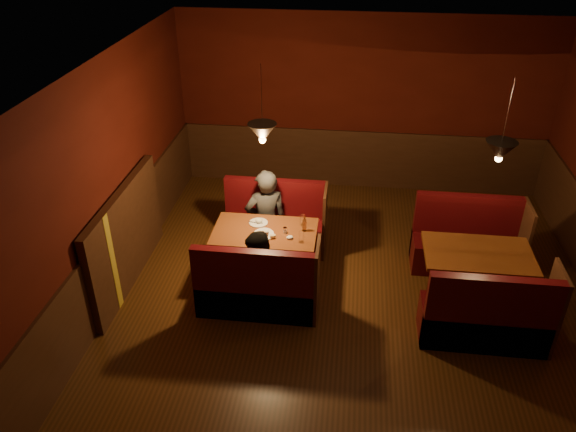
# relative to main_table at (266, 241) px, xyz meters

# --- Properties ---
(room) EXTENTS (6.02, 7.02, 2.92)m
(room) POSITION_rel_main_table_xyz_m (0.88, -0.63, 0.50)
(room) COLOR #3F240D
(room) RESTS_ON ground
(main_table) EXTENTS (1.32, 0.80, 0.93)m
(main_table) POSITION_rel_main_table_xyz_m (0.00, 0.00, 0.00)
(main_table) COLOR brown
(main_table) RESTS_ON ground
(main_bench_far) EXTENTS (1.46, 0.52, 0.99)m
(main_bench_far) POSITION_rel_main_table_xyz_m (0.02, 0.75, -0.23)
(main_bench_far) COLOR #3F0B0F
(main_bench_far) RESTS_ON ground
(main_bench_near) EXTENTS (1.46, 0.52, 0.99)m
(main_bench_near) POSITION_rel_main_table_xyz_m (0.02, -0.75, -0.23)
(main_bench_near) COLOR #3F0B0F
(main_bench_near) RESTS_ON ground
(second_table) EXTENTS (1.29, 0.82, 0.73)m
(second_table) POSITION_rel_main_table_xyz_m (2.62, -0.20, -0.01)
(second_table) COLOR brown
(second_table) RESTS_ON ground
(second_bench_far) EXTENTS (1.42, 0.53, 1.02)m
(second_bench_far) POSITION_rel_main_table_xyz_m (2.65, 0.57, -0.22)
(second_bench_far) COLOR #3F0B0F
(second_bench_far) RESTS_ON ground
(second_bench_near) EXTENTS (1.42, 0.53, 1.02)m
(second_bench_near) POSITION_rel_main_table_xyz_m (2.65, -0.97, -0.22)
(second_bench_near) COLOR #3F0B0F
(second_bench_near) RESTS_ON ground
(diner_a) EXTENTS (0.69, 0.56, 1.62)m
(diner_a) POSITION_rel_main_table_xyz_m (-0.10, 0.60, 0.26)
(diner_a) COLOR #343434
(diner_a) RESTS_ON ground
(diner_b) EXTENTS (0.75, 0.62, 1.42)m
(diner_b) POSITION_rel_main_table_xyz_m (0.05, -0.68, 0.17)
(diner_b) COLOR black
(diner_b) RESTS_ON ground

